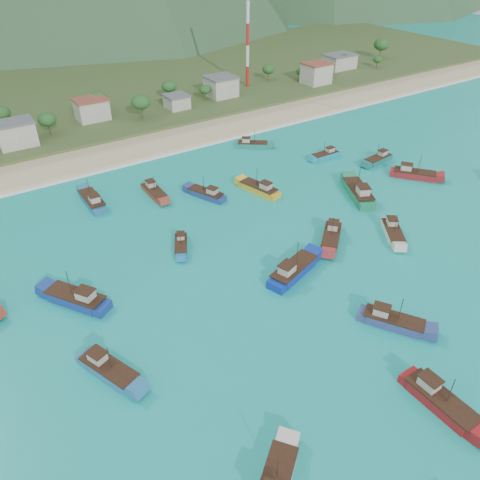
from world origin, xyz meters
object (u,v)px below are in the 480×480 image
radio_tower (248,23)px  boat_30 (378,160)px  boat_15 (358,193)px  boat_21 (154,192)px  boat_31 (414,174)px  boat_25 (252,145)px  boat_12 (439,401)px  boat_7 (331,237)px  boat_5 (293,271)px  boat_16 (181,245)px  boat_11 (109,370)px  boat_17 (393,232)px  boat_10 (259,189)px  boat_26 (93,201)px  boat_14 (325,155)px  boat_9 (206,194)px  boat_3 (392,321)px  boat_13 (77,299)px

radio_tower → boat_30: radio_tower is taller
boat_15 → boat_21: bearing=171.5°
boat_31 → boat_25: bearing=-97.3°
boat_12 → boat_31: size_ratio=1.03×
boat_7 → boat_5: bearing=67.5°
boat_16 → boat_31: boat_31 is taller
boat_15 → boat_12: bearing=-98.5°
boat_5 → boat_21: 43.93m
boat_31 → boat_12: bearing=4.0°
boat_11 → boat_17: bearing=160.5°
boat_12 → boat_5: bearing=-92.6°
boat_16 → boat_17: bearing=-179.8°
boat_25 → boat_31: size_ratio=0.84×
boat_30 → boat_10: bearing=76.8°
boat_7 → boat_21: bearing=-10.8°
boat_15 → boat_26: (-54.80, 31.71, -0.22)m
boat_15 → boat_7: bearing=-124.3°
boat_12 → boat_14: boat_12 is taller
boat_9 → boat_30: (49.69, -8.78, -0.01)m
boat_12 → boat_25: size_ratio=1.21×
boat_3 → boat_10: size_ratio=0.95×
boat_21 → boat_30: 62.05m
boat_3 → boat_5: bearing=-106.7°
radio_tower → boat_7: radio_tower is taller
boat_7 → boat_26: boat_26 is taller
boat_17 → boat_31: bearing=-113.1°
boat_11 → boat_12: boat_12 is taller
boat_12 → boat_13: bearing=-54.2°
boat_9 → boat_16: bearing=-156.5°
boat_9 → boat_10: bearing=-45.2°
boat_3 → boat_25: size_ratio=1.15×
boat_13 → boat_15: bearing=-32.6°
boat_14 → boat_25: (-13.15, 17.48, 0.07)m
boat_11 → boat_26: 52.24m
boat_15 → boat_21: (-40.74, 27.98, -0.37)m
boat_21 → boat_31: (60.30, -28.39, 0.16)m
boat_7 → boat_21: size_ratio=1.02×
boat_11 → boat_16: bearing=-157.6°
boat_5 → boat_15: boat_15 is taller
boat_26 → boat_31: bearing=-23.0°
radio_tower → boat_25: 61.07m
boat_10 → boat_11: size_ratio=1.02×
boat_3 → boat_11: boat_11 is taller
boat_21 → boat_12: bearing=96.6°
boat_15 → boat_26: boat_15 is taller
boat_17 → boat_21: boat_17 is taller
boat_5 → boat_30: boat_5 is taller
radio_tower → boat_5: radio_tower is taller
boat_11 → boat_17: size_ratio=1.13×
boat_17 → boat_26: boat_26 is taller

